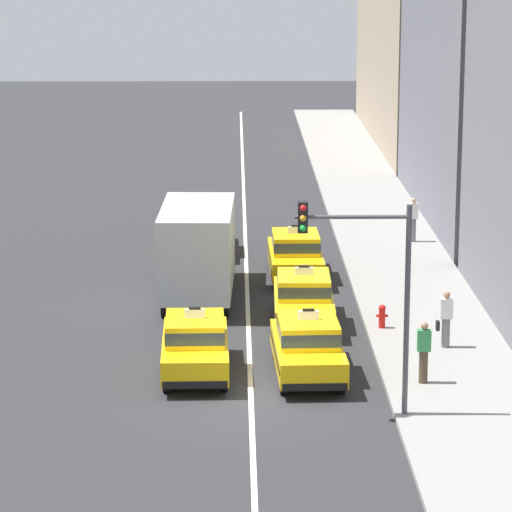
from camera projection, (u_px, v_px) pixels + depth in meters
name	position (u px, v px, depth m)	size (l,w,h in m)	color
ground_plane	(251.00, 400.00, 36.93)	(160.00, 160.00, 0.00)	#2B2B2D
lane_stripe_left_right	(245.00, 238.00, 56.41)	(0.14, 80.00, 0.01)	silver
sidewalk_curb	(399.00, 264.00, 51.61)	(4.00, 90.00, 0.15)	gray
taxi_left_nearest	(195.00, 344.00, 38.89)	(1.92, 4.60, 1.96)	black
box_truck_left_second	(199.00, 247.00, 46.75)	(2.45, 7.02, 3.27)	black
taxi_left_third	(203.00, 229.00, 53.80)	(1.88, 4.58, 1.96)	black
taxi_right_nearest	(308.00, 346.00, 38.71)	(1.96, 4.62, 1.96)	black
taxi_right_second	(304.00, 299.00, 43.69)	(1.90, 4.59, 1.96)	black
taxi_right_third	(295.00, 254.00, 49.64)	(1.87, 4.58, 1.96)	black
pedestrian_near_crosswalk	(424.00, 352.00, 37.71)	(0.36, 0.24, 1.69)	#473828
pedestrian_mid_block	(446.00, 319.00, 40.95)	(0.47, 0.24, 1.67)	slate
pedestrian_by_storefront	(413.00, 219.00, 54.87)	(0.36, 0.24, 1.74)	slate
fire_hydrant	(382.00, 315.00, 43.04)	(0.36, 0.22, 0.73)	red
traffic_light_pole	(369.00, 272.00, 34.66)	(2.87, 0.33, 5.58)	#47474C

